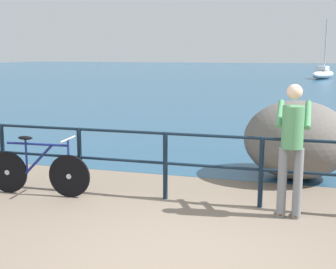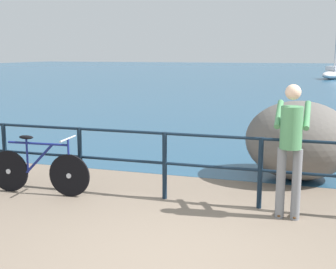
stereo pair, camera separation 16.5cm
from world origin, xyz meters
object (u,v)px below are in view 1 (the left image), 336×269
(sailboat, at_px, (323,74))
(person_at_railing, at_px, (292,144))
(breakwater_boulder_main, at_px, (297,139))
(bicycle, at_px, (38,170))

(sailboat, bearing_deg, person_at_railing, -165.02)
(person_at_railing, height_order, breakwater_boulder_main, person_at_railing)
(bicycle, bearing_deg, sailboat, 76.83)
(bicycle, relative_size, person_at_railing, 0.95)
(bicycle, relative_size, sailboat, 0.35)
(sailboat, bearing_deg, breakwater_boulder_main, -165.12)
(person_at_railing, relative_size, sailboat, 0.36)
(bicycle, height_order, person_at_railing, person_at_railing)
(bicycle, bearing_deg, person_at_railing, -1.88)
(breakwater_boulder_main, distance_m, sailboat, 31.99)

